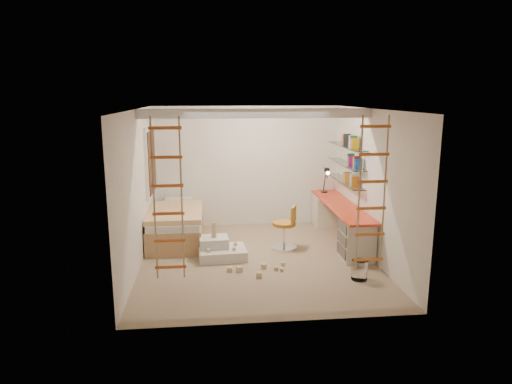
{
  "coord_description": "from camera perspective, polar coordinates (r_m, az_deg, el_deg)",
  "views": [
    {
      "loc": [
        -0.81,
        -7.53,
        2.84
      ],
      "look_at": [
        0.0,
        0.3,
        1.15
      ],
      "focal_mm": 32.0,
      "sensor_mm": 36.0,
      "label": 1
    }
  ],
  "objects": [
    {
      "name": "rope_ladder_left",
      "position": [
        5.95,
        -10.96,
        -0.96
      ],
      "size": [
        0.41,
        0.04,
        2.13
      ],
      "primitive_type": null,
      "color": "#D65224",
      "rests_on": "ceiling"
    },
    {
      "name": "floor",
      "position": [
        8.08,
        0.22,
        -8.44
      ],
      "size": [
        4.5,
        4.5,
        0.0
      ],
      "primitive_type": "plane",
      "color": "#9E8866",
      "rests_on": "ground"
    },
    {
      "name": "window_blind",
      "position": [
        9.18,
        -12.89,
        3.74
      ],
      "size": [
        0.02,
        1.0,
        1.2
      ],
      "primitive_type": "cube",
      "color": "#4C2D1E",
      "rests_on": "window_frame"
    },
    {
      "name": "books",
      "position": [
        9.14,
        11.22,
        4.2
      ],
      "size": [
        0.14,
        0.7,
        0.92
      ],
      "color": "orange",
      "rests_on": "shelves"
    },
    {
      "name": "waste_bin",
      "position": [
        7.39,
        12.82,
        -9.48
      ],
      "size": [
        0.25,
        0.25,
        0.31
      ],
      "primitive_type": "cylinder",
      "color": "white",
      "rests_on": "floor"
    },
    {
      "name": "swivel_chair",
      "position": [
        8.55,
        3.68,
        -5.13
      ],
      "size": [
        0.64,
        0.64,
        0.84
      ],
      "color": "#B97623",
      "rests_on": "floor"
    },
    {
      "name": "window_frame",
      "position": [
        9.19,
        -13.13,
        3.73
      ],
      "size": [
        0.06,
        1.15,
        1.35
      ],
      "primitive_type": "cube",
      "color": "white",
      "rests_on": "wall_left"
    },
    {
      "name": "desk",
      "position": [
        9.09,
        10.47,
        -3.63
      ],
      "size": [
        0.56,
        2.8,
        0.75
      ],
      "color": "red",
      "rests_on": "floor"
    },
    {
      "name": "rope_ladder_right",
      "position": [
        6.31,
        14.27,
        -0.37
      ],
      "size": [
        0.41,
        0.04,
        2.13
      ],
      "primitive_type": null,
      "color": "#CC6822",
      "rests_on": "ceiling"
    },
    {
      "name": "bed",
      "position": [
        9.13,
        -9.92,
        -4.03
      ],
      "size": [
        1.02,
        2.0,
        0.69
      ],
      "color": "#AD7F51",
      "rests_on": "floor"
    },
    {
      "name": "ceiling_beam",
      "position": [
        7.87,
        0.0,
        9.8
      ],
      "size": [
        4.0,
        0.18,
        0.16
      ],
      "primitive_type": "cube",
      "color": "white",
      "rests_on": "ceiling"
    },
    {
      "name": "shelves",
      "position": [
        9.16,
        11.19,
        3.48
      ],
      "size": [
        0.25,
        1.8,
        0.71
      ],
      "color": "white",
      "rests_on": "wall_right"
    },
    {
      "name": "play_platform",
      "position": [
        8.15,
        -4.53,
        -7.24
      ],
      "size": [
        0.87,
        0.7,
        0.37
      ],
      "color": "silver",
      "rests_on": "floor"
    },
    {
      "name": "task_lamp",
      "position": [
        9.82,
        8.81,
        1.99
      ],
      "size": [
        0.14,
        0.36,
        0.57
      ],
      "color": "black",
      "rests_on": "desk"
    },
    {
      "name": "toy_blocks",
      "position": [
        7.79,
        -1.82,
        -7.73
      ],
      "size": [
        1.31,
        1.12,
        0.64
      ],
      "color": "#CCB284",
      "rests_on": "floor"
    }
  ]
}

